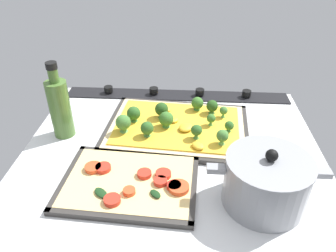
{
  "coord_description": "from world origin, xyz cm",
  "views": [
    {
      "loc": [
        -3.26,
        65.63,
        49.85
      ],
      "look_at": [
        1.13,
        -2.42,
        5.38
      ],
      "focal_mm": 34.92,
      "sensor_mm": 36.0,
      "label": 1
    }
  ],
  "objects_px": {
    "baking_tray_back": "(130,183)",
    "cooking_pot": "(266,182)",
    "broccoli_pizza": "(175,124)",
    "baking_tray_front": "(177,129)",
    "veggie_pizza_back": "(131,181)",
    "oil_bottle": "(60,107)"
  },
  "relations": [
    {
      "from": "baking_tray_back",
      "to": "cooking_pot",
      "type": "relative_size",
      "value": 1.28
    },
    {
      "from": "baking_tray_back",
      "to": "broccoli_pizza",
      "type": "bearing_deg",
      "value": -112.21
    },
    {
      "from": "baking_tray_front",
      "to": "broccoli_pizza",
      "type": "xyz_separation_m",
      "value": [
        0.0,
        0.0,
        0.02
      ]
    },
    {
      "from": "broccoli_pizza",
      "to": "veggie_pizza_back",
      "type": "relative_size",
      "value": 1.34
    },
    {
      "from": "broccoli_pizza",
      "to": "baking_tray_front",
      "type": "bearing_deg",
      "value": -165.92
    },
    {
      "from": "baking_tray_back",
      "to": "veggie_pizza_back",
      "type": "distance_m",
      "value": 0.01
    },
    {
      "from": "broccoli_pizza",
      "to": "oil_bottle",
      "type": "relative_size",
      "value": 1.84
    },
    {
      "from": "baking_tray_front",
      "to": "broccoli_pizza",
      "type": "distance_m",
      "value": 0.02
    },
    {
      "from": "veggie_pizza_back",
      "to": "oil_bottle",
      "type": "distance_m",
      "value": 0.29
    },
    {
      "from": "baking_tray_front",
      "to": "cooking_pot",
      "type": "bearing_deg",
      "value": 126.2
    },
    {
      "from": "broccoli_pizza",
      "to": "veggie_pizza_back",
      "type": "xyz_separation_m",
      "value": [
        0.09,
        0.22,
        -0.01
      ]
    },
    {
      "from": "veggie_pizza_back",
      "to": "cooking_pot",
      "type": "xyz_separation_m",
      "value": [
        -0.28,
        0.03,
        0.04
      ]
    },
    {
      "from": "broccoli_pizza",
      "to": "oil_bottle",
      "type": "height_order",
      "value": "oil_bottle"
    },
    {
      "from": "baking_tray_front",
      "to": "oil_bottle",
      "type": "bearing_deg",
      "value": 7.32
    },
    {
      "from": "broccoli_pizza",
      "to": "baking_tray_back",
      "type": "xyz_separation_m",
      "value": [
        0.09,
        0.22,
        -0.02
      ]
    },
    {
      "from": "oil_bottle",
      "to": "baking_tray_back",
      "type": "bearing_deg",
      "value": 138.12
    },
    {
      "from": "baking_tray_back",
      "to": "veggie_pizza_back",
      "type": "bearing_deg",
      "value": 164.93
    },
    {
      "from": "broccoli_pizza",
      "to": "cooking_pot",
      "type": "bearing_deg",
      "value": 127.04
    },
    {
      "from": "cooking_pot",
      "to": "baking_tray_front",
      "type": "bearing_deg",
      "value": -53.8
    },
    {
      "from": "veggie_pizza_back",
      "to": "cooking_pot",
      "type": "height_order",
      "value": "cooking_pot"
    },
    {
      "from": "veggie_pizza_back",
      "to": "baking_tray_back",
      "type": "bearing_deg",
      "value": -15.07
    },
    {
      "from": "broccoli_pizza",
      "to": "baking_tray_back",
      "type": "bearing_deg",
      "value": 67.79
    }
  ]
}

